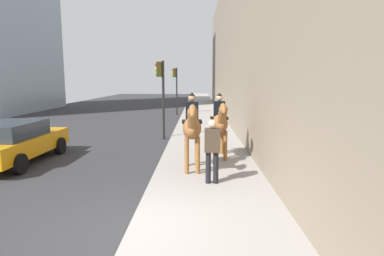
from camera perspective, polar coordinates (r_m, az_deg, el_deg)
The scene contains 7 objects.
sidewalk_slab at distance 6.34m, azimuth 3.86°, elevation -17.59°, with size 120.00×3.20×0.12m, color gray.
mounted_horse_near at distance 9.69m, azimuth 0.01°, elevation 0.18°, with size 2.15×0.62×2.35m.
mounted_horse_far at distance 11.37m, azimuth 4.86°, elevation 1.00°, with size 2.15×0.65×2.27m.
pedestrian_greeting at distance 8.53m, azimuth 3.56°, elevation -3.35°, with size 0.26×0.40×1.70m.
car_near_lane at distance 12.65m, azimuth -28.79°, elevation -2.07°, with size 4.48×2.17×1.44m.
traffic_light_near_curb at distance 15.50m, azimuth -5.39°, elevation 7.16°, with size 0.20×0.44×3.72m.
traffic_light_far_curb at distance 26.43m, azimuth -2.89°, elevation 7.80°, with size 0.20×0.44×3.79m.
Camera 1 is at (-5.69, -1.30, 2.84)m, focal length 30.47 mm.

